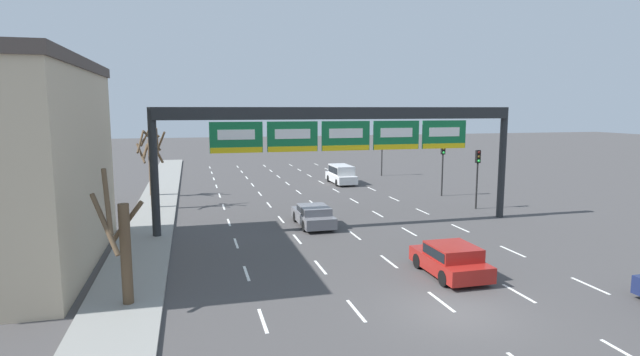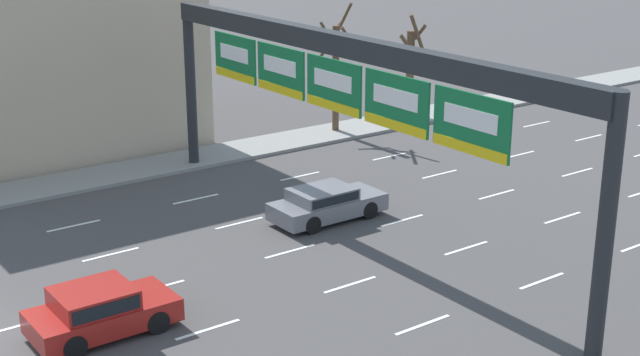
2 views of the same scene
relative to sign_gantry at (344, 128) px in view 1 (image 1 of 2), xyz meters
The scene contains 13 objects.
ground_plane 14.37m from the sign_gantry, 90.00° to the right, with size 220.00×220.00×0.00m, color #474444.
sidewalk_left 18.25m from the sign_gantry, 130.81° to the right, with size 2.80×110.00×0.15m.
lane_dashes 5.94m from the sign_gantry, 90.00° to the left, with size 13.32×67.00×0.01m.
sign_gantry is the anchor object (origin of this frame).
car_red 11.02m from the sign_gantry, 79.49° to the right, with size 1.99×3.94×1.38m.
suv_white 18.02m from the sign_gantry, 73.56° to the left, with size 1.83×4.77×1.76m.
car_grey 5.56m from the sign_gantry, 158.49° to the left, with size 1.85×4.33×1.26m.
traffic_light_near_gantry 13.94m from the sign_gantry, 37.02° to the left, with size 0.30×0.35×4.29m.
traffic_light_mid_block 23.63m from the sign_gantry, 62.92° to the left, with size 0.30×0.35×4.55m.
traffic_light_far_end 11.42m from the sign_gantry, 14.73° to the left, with size 0.30×0.35×4.17m.
tree_bare_closest 18.31m from the sign_gantry, 130.73° to the left, with size 1.68×1.73×5.41m.
tree_bare_second 15.25m from the sign_gantry, 139.03° to the right, with size 1.75×1.77×4.86m.
tree_bare_third 14.48m from the sign_gantry, 143.60° to the left, with size 2.06×2.04×6.30m.
Camera 1 is at (-8.74, -14.87, 7.08)m, focal length 28.00 mm.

